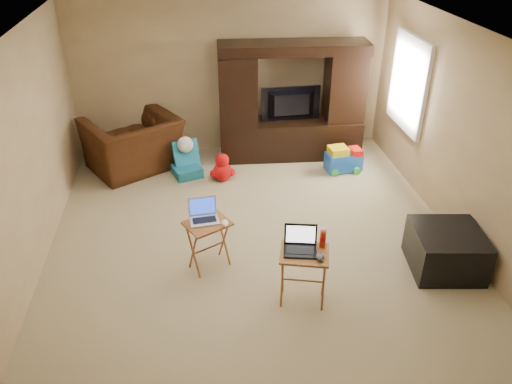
{
  "coord_description": "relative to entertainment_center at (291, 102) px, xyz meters",
  "views": [
    {
      "loc": [
        -0.67,
        -5.06,
        3.68
      ],
      "look_at": [
        0.0,
        -0.2,
        0.8
      ],
      "focal_mm": 35.0,
      "sensor_mm": 36.0,
      "label": 1
    }
  ],
  "objects": [
    {
      "name": "push_toy",
      "position": [
        0.72,
        -0.64,
        -0.72
      ],
      "size": [
        0.6,
        0.46,
        0.42
      ],
      "primitive_type": null,
      "rotation": [
        0.0,
        0.0,
        0.12
      ],
      "color": "blue",
      "rests_on": "floor"
    },
    {
      "name": "mouse_right",
      "position": [
        -0.42,
        -3.57,
        -0.27
      ],
      "size": [
        0.11,
        0.14,
        0.05
      ],
      "primitive_type": "ellipsoid",
      "rotation": [
        0.0,
        0.0,
        -0.25
      ],
      "color": "#38393D",
      "rests_on": "tray_table_right"
    },
    {
      "name": "wall_right",
      "position": [
        1.59,
        -2.28,
        0.32
      ],
      "size": [
        0.0,
        5.5,
        5.5
      ],
      "primitive_type": "plane",
      "rotation": [
        1.57,
        0.0,
        -1.57
      ],
      "color": "tan",
      "rests_on": "ground"
    },
    {
      "name": "plush_toy",
      "position": [
        -1.17,
        -0.7,
        -0.71
      ],
      "size": [
        0.4,
        0.33,
        0.44
      ],
      "primitive_type": null,
      "color": "red",
      "rests_on": "floor"
    },
    {
      "name": "laptop_left",
      "position": [
        -1.52,
        -2.71,
        -0.21
      ],
      "size": [
        0.34,
        0.29,
        0.24
      ],
      "primitive_type": "cube",
      "rotation": [
        0.0,
        0.0,
        0.09
      ],
      "color": "#B2B3B7",
      "rests_on": "tray_table_left"
    },
    {
      "name": "child_rocker",
      "position": [
        -1.7,
        -0.48,
        -0.67
      ],
      "size": [
        0.52,
        0.56,
        0.53
      ],
      "primitive_type": null,
      "rotation": [
        0.0,
        0.0,
        0.33
      ],
      "color": "#196C8D",
      "rests_on": "floor"
    },
    {
      "name": "wall_left",
      "position": [
        -3.41,
        -2.28,
        0.32
      ],
      "size": [
        0.0,
        5.5,
        5.5
      ],
      "primitive_type": "plane",
      "rotation": [
        1.57,
        0.0,
        1.57
      ],
      "color": "tan",
      "rests_on": "ground"
    },
    {
      "name": "wall_front",
      "position": [
        -0.91,
        -5.03,
        0.32
      ],
      "size": [
        5.0,
        0.0,
        5.0
      ],
      "primitive_type": "plane",
      "rotation": [
        -1.57,
        0.0,
        0.0
      ],
      "color": "tan",
      "rests_on": "ground"
    },
    {
      "name": "recliner",
      "position": [
        -2.5,
        -0.12,
        -0.51
      ],
      "size": [
        1.69,
        1.63,
        0.84
      ],
      "primitive_type": "imported",
      "rotation": [
        0.0,
        0.0,
        3.68
      ],
      "color": "#40210D",
      "rests_on": "floor"
    },
    {
      "name": "entertainment_center",
      "position": [
        0.0,
        0.0,
        0.0
      ],
      "size": [
        2.31,
        0.7,
        1.86
      ],
      "primitive_type": "cube",
      "rotation": [
        0.0,
        0.0,
        -0.06
      ],
      "color": "black",
      "rests_on": "floor"
    },
    {
      "name": "ottoman",
      "position": [
        1.18,
        -3.13,
        -0.69
      ],
      "size": [
        0.86,
        0.86,
        0.49
      ],
      "primitive_type": "cube",
      "rotation": [
        0.0,
        0.0,
        -0.14
      ],
      "color": "black",
      "rests_on": "floor"
    },
    {
      "name": "window_frame",
      "position": [
        1.55,
        -0.73,
        0.47
      ],
      "size": [
        0.06,
        1.14,
        1.34
      ],
      "primitive_type": "cube",
      "color": "white",
      "rests_on": "ground"
    },
    {
      "name": "wall_back",
      "position": [
        -0.91,
        0.47,
        0.32
      ],
      "size": [
        5.0,
        0.0,
        5.0
      ],
      "primitive_type": "plane",
      "rotation": [
        1.57,
        0.0,
        0.0
      ],
      "color": "tan",
      "rests_on": "ground"
    },
    {
      "name": "window_pane",
      "position": [
        1.57,
        -0.73,
        0.47
      ],
      "size": [
        0.0,
        1.2,
        1.2
      ],
      "primitive_type": "plane",
      "rotation": [
        1.57,
        0.0,
        -1.57
      ],
      "color": "white",
      "rests_on": "ground"
    },
    {
      "name": "television",
      "position": [
        0.0,
        -0.04,
        -0.04
      ],
      "size": [
        0.95,
        0.15,
        0.54
      ],
      "primitive_type": "imported",
      "rotation": [
        0.0,
        0.0,
        3.17
      ],
      "color": "black",
      "rests_on": "entertainment_center"
    },
    {
      "name": "tray_table_right",
      "position": [
        -0.55,
        -3.45,
        -0.61
      ],
      "size": [
        0.57,
        0.5,
        0.63
      ],
      "primitive_type": "cube",
      "rotation": [
        0.0,
        0.0,
        -0.26
      ],
      "color": "#9E5E26",
      "rests_on": "floor"
    },
    {
      "name": "floor",
      "position": [
        -0.91,
        -2.28,
        -0.93
      ],
      "size": [
        5.5,
        5.5,
        0.0
      ],
      "primitive_type": "plane",
      "color": "tan",
      "rests_on": "ground"
    },
    {
      "name": "ceiling",
      "position": [
        -0.91,
        -2.28,
        1.57
      ],
      "size": [
        5.5,
        5.5,
        0.0
      ],
      "primitive_type": "plane",
      "rotation": [
        3.14,
        0.0,
        0.0
      ],
      "color": "silver",
      "rests_on": "ground"
    },
    {
      "name": "tray_table_left",
      "position": [
        -1.49,
        -2.74,
        -0.63
      ],
      "size": [
        0.59,
        0.55,
        0.61
      ],
      "primitive_type": "cube",
      "rotation": [
        0.0,
        0.0,
        0.49
      ],
      "color": "#A76128",
      "rests_on": "floor"
    },
    {
      "name": "mouse_left",
      "position": [
        -1.3,
        -2.81,
        -0.3
      ],
      "size": [
        0.09,
        0.13,
        0.05
      ],
      "primitive_type": "ellipsoid",
      "rotation": [
        0.0,
        0.0,
        0.1
      ],
      "color": "white",
      "rests_on": "tray_table_left"
    },
    {
      "name": "water_bottle",
      "position": [
        -0.35,
        -3.37,
        -0.2
      ],
      "size": [
        0.06,
        0.06,
        0.19
      ],
      "primitive_type": "cylinder",
      "color": "red",
      "rests_on": "tray_table_right"
    },
    {
      "name": "laptop_right",
      "position": [
        -0.59,
        -3.43,
        -0.18
      ],
      "size": [
        0.38,
        0.34,
        0.24
      ],
      "primitive_type": "cube",
      "rotation": [
        0.0,
        0.0,
        -0.21
      ],
      "color": "black",
      "rests_on": "tray_table_right"
    }
  ]
}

